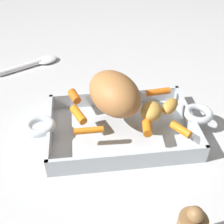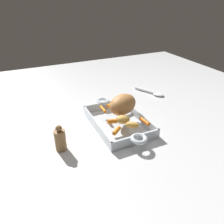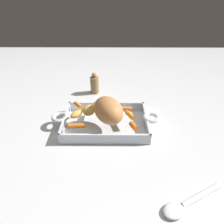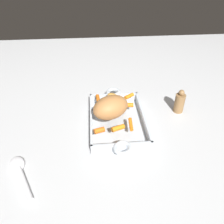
% 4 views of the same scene
% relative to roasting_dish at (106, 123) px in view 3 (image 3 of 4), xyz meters
% --- Properties ---
extents(ground_plane, '(2.27, 2.27, 0.00)m').
position_rel_roasting_dish_xyz_m(ground_plane, '(0.00, 0.00, -0.02)').
color(ground_plane, silver).
extents(roasting_dish, '(0.46, 0.24, 0.05)m').
position_rel_roasting_dish_xyz_m(roasting_dish, '(0.00, 0.00, 0.00)').
color(roasting_dish, silver).
rests_on(roasting_dish, ground_plane).
extents(pork_roast, '(0.16, 0.19, 0.10)m').
position_rel_roasting_dish_xyz_m(pork_roast, '(-0.01, 0.03, 0.09)').
color(pork_roast, '#B17440').
rests_on(pork_roast, roasting_dish).
extents(baby_carrot_center_right, '(0.03, 0.05, 0.02)m').
position_rel_roasting_dish_xyz_m(baby_carrot_center_right, '(0.05, -0.05, 0.05)').
color(baby_carrot_center_right, orange).
rests_on(baby_carrot_center_right, roasting_dish).
extents(baby_carrot_short, '(0.07, 0.02, 0.02)m').
position_rel_roasting_dish_xyz_m(baby_carrot_short, '(-0.08, -0.05, 0.04)').
color(baby_carrot_short, orange).
rests_on(baby_carrot_short, roasting_dish).
extents(baby_carrot_northwest, '(0.04, 0.06, 0.02)m').
position_rel_roasting_dish_xyz_m(baby_carrot_northwest, '(-0.10, 0.01, 0.05)').
color(baby_carrot_northwest, orange).
rests_on(baby_carrot_northwest, roasting_dish).
extents(baby_carrot_southwest, '(0.04, 0.05, 0.02)m').
position_rel_roasting_dish_xyz_m(baby_carrot_southwest, '(0.12, -0.07, 0.05)').
color(baby_carrot_southwest, orange).
rests_on(baby_carrot_southwest, roasting_dish).
extents(baby_carrot_long, '(0.06, 0.02, 0.02)m').
position_rel_roasting_dish_xyz_m(baby_carrot_long, '(0.11, 0.08, 0.05)').
color(baby_carrot_long, orange).
rests_on(baby_carrot_long, roasting_dish).
extents(baby_carrot_southeast, '(0.03, 0.05, 0.02)m').
position_rel_roasting_dish_xyz_m(baby_carrot_southeast, '(-0.11, 0.08, 0.05)').
color(baby_carrot_southeast, orange).
rests_on(baby_carrot_southeast, roasting_dish).
extents(potato_halved, '(0.06, 0.07, 0.03)m').
position_rel_roasting_dish_xyz_m(potato_halved, '(0.12, 0.01, 0.05)').
color(potato_halved, gold).
rests_on(potato_halved, roasting_dish).
extents(potato_corner, '(0.07, 0.08, 0.04)m').
position_rel_roasting_dish_xyz_m(potato_corner, '(0.07, -0.01, 0.06)').
color(potato_corner, gold).
rests_on(potato_corner, roasting_dish).
extents(serving_spoon, '(0.20, 0.13, 0.02)m').
position_rel_roasting_dish_xyz_m(serving_spoon, '(-0.24, 0.36, -0.01)').
color(serving_spoon, white).
rests_on(serving_spoon, ground_plane).
extents(pepper_mill, '(0.05, 0.05, 0.12)m').
position_rel_roasting_dish_xyz_m(pepper_mill, '(0.07, -0.30, 0.03)').
color(pepper_mill, olive).
rests_on(pepper_mill, ground_plane).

